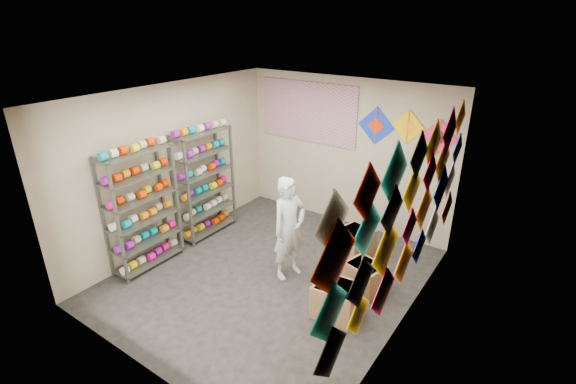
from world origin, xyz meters
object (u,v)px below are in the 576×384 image
Objects in this scene: shelf_rack_back at (204,183)px; shopkeeper at (289,228)px; carton_a at (336,300)px; shelf_rack_front at (142,210)px; carton_b at (365,277)px; carton_c at (354,243)px.

shopkeeper is at bearing -7.68° from shelf_rack_back.
carton_a is at bearing -96.64° from shopkeeper.
shelf_rack_front is 1.30m from shelf_rack_back.
shelf_rack_front is at bearing -141.48° from carton_b.
shelf_rack_front is 3.45m from carton_b.
carton_c reaches higher than carton_a.
shelf_rack_back reaches higher than carton_a.
shelf_rack_front is 3.76× the size of carton_b.
shelf_rack_front is 3.40× the size of carton_a.
shelf_rack_front is 3.16m from carton_a.
shelf_rack_front is at bearing -125.81° from carton_c.
shopkeeper reaches higher than carton_b.
carton_c is at bearing 39.06° from shelf_rack_front.
shopkeeper reaches higher than carton_a.
carton_a is 1.04× the size of carton_c.
shelf_rack_front is at bearing -90.00° from shelf_rack_back.
shelf_rack_back is at bearing -148.07° from carton_c.
carton_c is at bearing 141.28° from carton_b.
shopkeeper is at bearing 152.95° from carton_a.
shelf_rack_front reaches higher than shopkeeper.
carton_a is (1.04, -0.42, -0.56)m from shopkeeper.
carton_b is 0.94× the size of carton_c.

